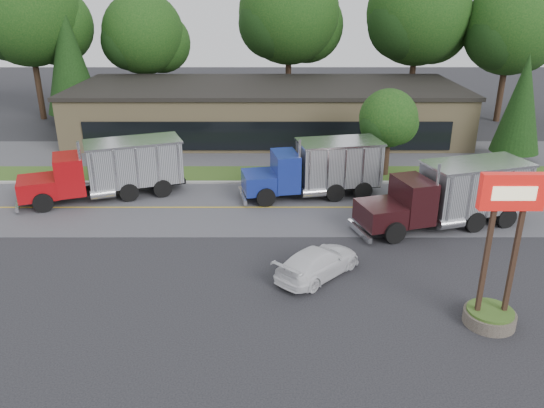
# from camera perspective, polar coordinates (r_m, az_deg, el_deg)

# --- Properties ---
(ground) EXTENTS (140.00, 140.00, 0.00)m
(ground) POSITION_cam_1_polar(r_m,az_deg,el_deg) (22.66, -6.02, -9.05)
(ground) COLOR #343439
(ground) RESTS_ON ground
(road) EXTENTS (60.00, 8.00, 0.02)m
(road) POSITION_cam_1_polar(r_m,az_deg,el_deg) (30.70, -4.41, -0.38)
(road) COLOR slate
(road) RESTS_ON ground
(center_line) EXTENTS (60.00, 0.12, 0.01)m
(center_line) POSITION_cam_1_polar(r_m,az_deg,el_deg) (30.70, -4.41, -0.38)
(center_line) COLOR gold
(center_line) RESTS_ON ground
(curb) EXTENTS (60.00, 0.30, 0.12)m
(curb) POSITION_cam_1_polar(r_m,az_deg,el_deg) (34.61, -3.92, 2.26)
(curb) COLOR #9E9E99
(curb) RESTS_ON ground
(grass_verge) EXTENTS (60.00, 3.40, 0.03)m
(grass_verge) POSITION_cam_1_polar(r_m,az_deg,el_deg) (36.31, -3.74, 3.21)
(grass_verge) COLOR #33521C
(grass_verge) RESTS_ON ground
(far_parking) EXTENTS (60.00, 7.00, 0.02)m
(far_parking) POSITION_cam_1_polar(r_m,az_deg,el_deg) (41.07, -3.32, 5.45)
(far_parking) COLOR slate
(far_parking) RESTS_ON ground
(strip_mall) EXTENTS (32.00, 12.00, 4.00)m
(strip_mall) POSITION_cam_1_polar(r_m,az_deg,el_deg) (46.33, -0.47, 9.94)
(strip_mall) COLOR tan
(strip_mall) RESTS_ON ground
(bilo_sign) EXTENTS (2.20, 1.90, 5.95)m
(bilo_sign) POSITION_cam_1_polar(r_m,az_deg,el_deg) (21.02, 23.02, -7.16)
(bilo_sign) COLOR #6B6054
(bilo_sign) RESTS_ON ground
(tree_far_a) EXTENTS (10.29, 9.69, 14.68)m
(tree_far_a) POSITION_cam_1_polar(r_m,az_deg,el_deg) (56.06, -24.60, 17.77)
(tree_far_a) COLOR #382619
(tree_far_a) RESTS_ON ground
(tree_far_b) EXTENTS (8.22, 7.74, 11.73)m
(tree_far_b) POSITION_cam_1_polar(r_m,az_deg,el_deg) (54.95, -13.49, 17.04)
(tree_far_b) COLOR #382619
(tree_far_b) RESTS_ON ground
(tree_far_c) EXTENTS (10.14, 9.55, 14.47)m
(tree_far_c) POSITION_cam_1_polar(r_m,az_deg,el_deg) (53.53, 2.01, 19.36)
(tree_far_c) COLOR #382619
(tree_far_c) RESTS_ON ground
(tree_far_d) EXTENTS (10.17, 9.57, 14.51)m
(tree_far_d) POSITION_cam_1_polar(r_m,az_deg,el_deg) (54.29, 15.53, 18.69)
(tree_far_d) COLOR #382619
(tree_far_d) RESTS_ON ground
(tree_far_e) EXTENTS (8.96, 8.43, 12.78)m
(tree_far_e) POSITION_cam_1_polar(r_m,az_deg,el_deg) (55.05, 24.34, 16.48)
(tree_far_e) COLOR #382619
(tree_far_e) RESTS_ON ground
(evergreen_left) EXTENTS (4.85, 4.85, 11.02)m
(evergreen_left) POSITION_cam_1_polar(r_m,az_deg,el_deg) (52.91, -21.03, 14.50)
(evergreen_left) COLOR #382619
(evergreen_left) RESTS_ON ground
(evergreen_right) EXTENTS (3.39, 3.39, 7.71)m
(evergreen_right) POSITION_cam_1_polar(r_m,az_deg,el_deg) (41.95, 25.24, 9.73)
(evergreen_right) COLOR #382619
(evergreen_right) RESTS_ON ground
(tree_verge) EXTENTS (4.07, 3.83, 5.80)m
(tree_verge) POSITION_cam_1_polar(r_m,az_deg,el_deg) (36.11, 12.45, 8.72)
(tree_verge) COLOR #382619
(tree_verge) RESTS_ON ground
(dump_truck_red) EXTENTS (9.66, 5.62, 3.36)m
(dump_truck_red) POSITION_cam_1_polar(r_m,az_deg,el_deg) (33.11, -16.78, 3.74)
(dump_truck_red) COLOR black
(dump_truck_red) RESTS_ON ground
(dump_truck_blue) EXTENTS (8.56, 4.05, 3.36)m
(dump_truck_blue) POSITION_cam_1_polar(r_m,az_deg,el_deg) (31.97, 5.19, 3.96)
(dump_truck_blue) COLOR black
(dump_truck_blue) RESTS_ON ground
(dump_truck_maroon) EXTENTS (9.46, 4.96, 3.36)m
(dump_truck_maroon) POSITION_cam_1_polar(r_m,az_deg,el_deg) (29.27, 18.88, 1.12)
(dump_truck_maroon) COLOR black
(dump_truck_maroon) RESTS_ON ground
(rally_car) EXTENTS (4.36, 4.48, 1.29)m
(rally_car) POSITION_cam_1_polar(r_m,az_deg,el_deg) (23.31, 4.98, -6.24)
(rally_car) COLOR white
(rally_car) RESTS_ON ground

